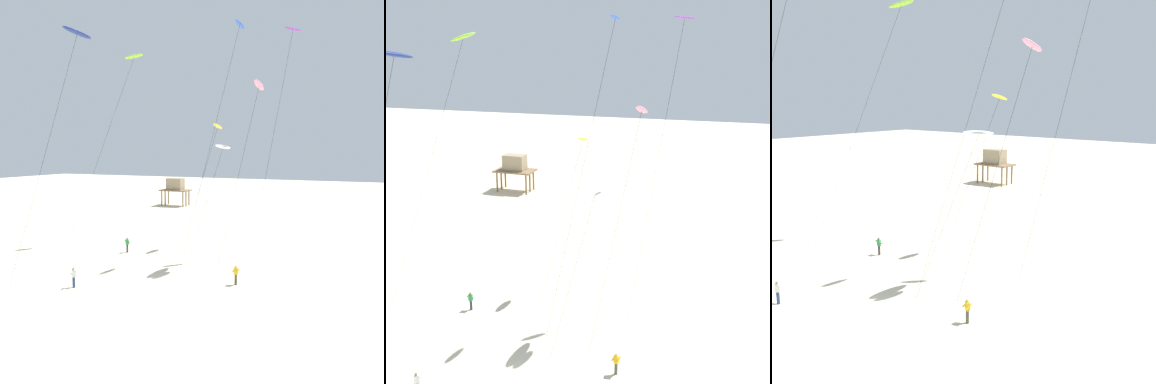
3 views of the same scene
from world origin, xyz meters
TOP-DOWN VIEW (x-y plane):
  - ground_plane at (0.00, 0.00)m, footprint 260.00×260.00m
  - kite_white at (2.89, 8.60)m, footprint 2.60×6.29m
  - kite_yellow at (-0.37, 15.92)m, footprint 2.77×6.37m
  - kite_pink at (5.74, 10.73)m, footprint 2.82×6.46m
  - kite_lime at (-10.87, 14.49)m, footprint 4.86×9.77m
  - kite_flyer_nearest at (5.93, 3.47)m, footprint 0.68×0.66m
  - kite_flyer_middle at (-8.08, 8.37)m, footprint 0.54×0.51m
  - kite_flyer_furthest at (-5.94, -2.53)m, footprint 0.73×0.73m
  - stilt_house at (-19.79, 43.64)m, footprint 6.09×3.72m

SIDE VIEW (x-z plane):
  - ground_plane at x=0.00m, z-range 0.00..0.00m
  - kite_flyer_nearest at x=5.93m, z-range 0.06..1.73m
  - kite_flyer_middle at x=-8.08m, z-range 0.06..1.73m
  - kite_flyer_furthest at x=-5.94m, z-range 0.06..1.73m
  - stilt_house at x=-19.79m, z-range 1.22..6.98m
  - kite_white at x=2.89m, z-range 5.55..17.39m
  - kite_yellow at x=-0.37m, z-range 6.67..21.09m
  - kite_pink at x=5.74m, z-range 8.30..26.28m
  - kite_lime at x=-10.87m, z-range 10.73..34.05m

